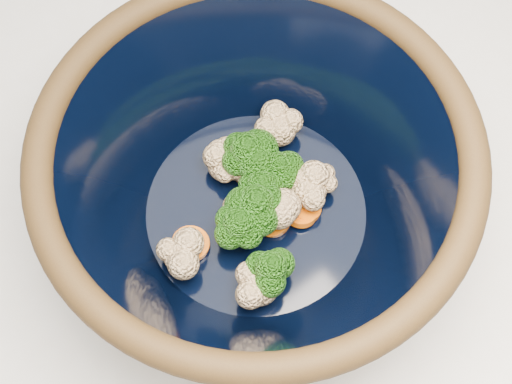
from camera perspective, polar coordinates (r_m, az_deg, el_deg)
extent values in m
cube|color=silver|center=(1.07, 1.73, -12.61)|extent=(1.20, 1.20, 0.90)
cylinder|color=black|center=(0.64, 0.00, -2.44)|extent=(0.20, 0.20, 0.01)
torus|color=black|center=(0.52, 0.00, 3.32)|extent=(0.34, 0.34, 0.02)
cylinder|color=black|center=(0.62, 0.00, -1.51)|extent=(0.19, 0.19, 0.00)
cylinder|color=#608442|center=(0.62, 1.92, 1.14)|extent=(0.01, 0.01, 0.02)
ellipsoid|color=#2A7316|center=(0.60, 1.97, 1.99)|extent=(0.03, 0.03, 0.03)
cylinder|color=#608442|center=(0.61, 0.40, -0.42)|extent=(0.01, 0.01, 0.02)
ellipsoid|color=#2A7316|center=(0.59, 0.41, 0.49)|extent=(0.04, 0.04, 0.03)
cylinder|color=#608442|center=(0.60, 0.04, -1.98)|extent=(0.01, 0.01, 0.02)
ellipsoid|color=#2A7316|center=(0.58, 0.04, -0.94)|extent=(0.05, 0.05, 0.04)
cylinder|color=#608442|center=(0.59, -1.32, -3.47)|extent=(0.01, 0.01, 0.02)
ellipsoid|color=#2A7316|center=(0.57, -1.37, -2.55)|extent=(0.04, 0.04, 0.04)
cylinder|color=#608442|center=(0.62, -0.70, 2.17)|extent=(0.01, 0.01, 0.02)
ellipsoid|color=#2A7316|center=(0.60, -0.72, 3.34)|extent=(0.05, 0.05, 0.04)
cylinder|color=#608442|center=(0.58, 1.14, -6.85)|extent=(0.01, 0.01, 0.02)
ellipsoid|color=#2A7316|center=(0.56, 1.18, -6.08)|extent=(0.04, 0.04, 0.03)
sphere|color=beige|center=(0.62, -2.23, 3.01)|extent=(0.03, 0.03, 0.03)
sphere|color=beige|center=(0.62, -2.61, 2.11)|extent=(0.03, 0.03, 0.03)
sphere|color=beige|center=(0.60, 1.08, -1.06)|extent=(0.03, 0.03, 0.03)
sphere|color=beige|center=(0.63, 1.82, 5.06)|extent=(0.03, 0.03, 0.03)
sphere|color=beige|center=(0.61, -0.61, 1.64)|extent=(0.03, 0.03, 0.03)
sphere|color=beige|center=(0.57, 0.24, -7.52)|extent=(0.03, 0.03, 0.03)
sphere|color=beige|center=(0.60, -0.28, -1.16)|extent=(0.03, 0.03, 0.03)
sphere|color=beige|center=(0.61, 4.23, 0.11)|extent=(0.03, 0.03, 0.03)
sphere|color=beige|center=(0.58, -6.03, -5.06)|extent=(0.03, 0.03, 0.03)
sphere|color=beige|center=(0.62, -1.44, 2.23)|extent=(0.03, 0.03, 0.03)
sphere|color=beige|center=(0.61, 4.96, 0.83)|extent=(0.03, 0.03, 0.03)
cylinder|color=orange|center=(0.61, 0.02, -1.16)|extent=(0.02, 0.02, 0.01)
cylinder|color=orange|center=(0.60, -5.25, -4.15)|extent=(0.03, 0.03, 0.01)
cylinder|color=orange|center=(0.60, 1.28, -2.17)|extent=(0.03, 0.03, 0.01)
cylinder|color=orange|center=(0.61, 3.62, -1.77)|extent=(0.03, 0.03, 0.01)
cylinder|color=orange|center=(0.61, 4.01, -1.36)|extent=(0.03, 0.03, 0.01)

